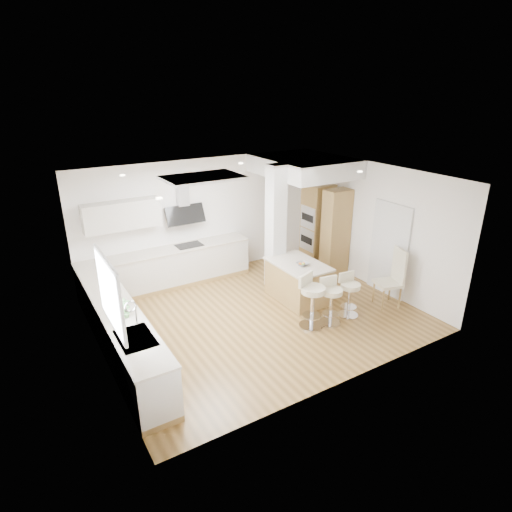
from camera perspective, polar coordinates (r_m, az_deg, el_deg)
ground at (r=8.75m, az=0.19°, el=-7.84°), size 6.00×6.00×0.00m
ceiling at (r=8.75m, az=0.19°, el=-7.84°), size 6.00×5.00×0.02m
wall_back at (r=10.25m, az=-7.14°, el=5.04°), size 6.00×0.04×2.80m
wall_left at (r=7.18m, az=-20.74°, el=-3.77°), size 0.04×5.00×2.80m
wall_right at (r=9.96m, az=15.13°, el=3.95°), size 0.04×5.00×2.80m
skylight at (r=7.92m, az=-7.07°, el=10.31°), size 4.10×2.10×0.06m
window_left at (r=6.26m, az=-19.01°, el=-4.37°), size 0.06×1.28×1.07m
doorway_right at (r=9.69m, az=17.30°, el=0.70°), size 0.05×1.00×2.10m
counter_left at (r=7.85m, az=-18.02°, el=-8.90°), size 0.63×4.50×1.35m
counter_back at (r=9.92m, az=-11.09°, el=-0.10°), size 3.62×0.63×2.50m
pillar at (r=9.43m, az=2.63°, el=3.71°), size 0.35×0.35×2.80m
soffit at (r=10.10m, az=6.37°, el=11.83°), size 1.78×2.20×0.40m
oven_column at (r=10.69m, az=9.05°, el=3.69°), size 0.63×1.21×2.10m
peninsula at (r=9.23m, az=5.54°, el=-3.32°), size 0.92×1.38×0.90m
bar_stool_a at (r=8.15m, az=7.44°, el=-5.62°), size 0.61×0.61×1.06m
bar_stool_b at (r=8.35m, az=9.96°, el=-5.61°), size 0.48×0.48×0.94m
bar_stool_c at (r=8.70m, az=12.33°, el=-4.80°), size 0.45×0.45×0.90m
dining_chair at (r=9.29m, az=17.86°, el=-2.53°), size 0.60×0.60×1.24m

